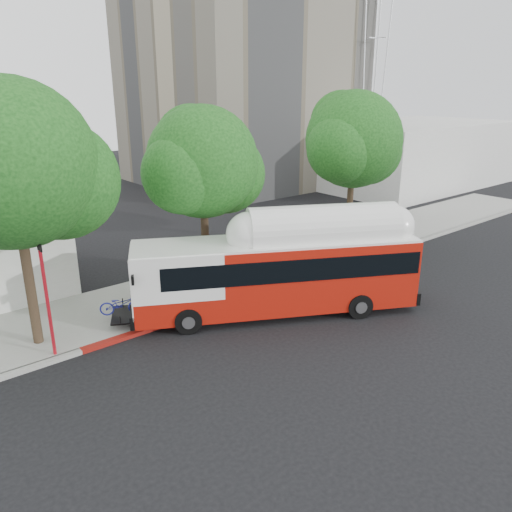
# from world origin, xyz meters

# --- Properties ---
(ground) EXTENTS (120.00, 120.00, 0.00)m
(ground) POSITION_xyz_m (0.00, 0.00, 0.00)
(ground) COLOR black
(ground) RESTS_ON ground
(sidewalk) EXTENTS (60.00, 5.00, 0.15)m
(sidewalk) POSITION_xyz_m (0.00, 6.50, 0.07)
(sidewalk) COLOR gray
(sidewalk) RESTS_ON ground
(curb_strip) EXTENTS (60.00, 0.30, 0.15)m
(curb_strip) POSITION_xyz_m (0.00, 3.90, 0.07)
(curb_strip) COLOR gray
(curb_strip) RESTS_ON ground
(red_curb_segment) EXTENTS (10.00, 0.32, 0.16)m
(red_curb_segment) POSITION_xyz_m (-3.00, 3.90, 0.08)
(red_curb_segment) COLOR maroon
(red_curb_segment) RESTS_ON ground
(street_tree_left) EXTENTS (6.67, 5.80, 9.74)m
(street_tree_left) POSITION_xyz_m (-8.53, 5.56, 6.60)
(street_tree_left) COLOR #2D2116
(street_tree_left) RESTS_ON ground
(street_tree_mid) EXTENTS (5.75, 5.00, 8.62)m
(street_tree_mid) POSITION_xyz_m (-0.59, 6.06, 5.91)
(street_tree_mid) COLOR #2D2116
(street_tree_mid) RESTS_ON ground
(street_tree_right) EXTENTS (6.21, 5.40, 9.18)m
(street_tree_right) POSITION_xyz_m (9.44, 5.86, 6.26)
(street_tree_right) COLOR #2D2116
(street_tree_right) RESTS_ON ground
(horizon_block) EXTENTS (20.00, 12.00, 6.00)m
(horizon_block) POSITION_xyz_m (30.00, 16.00, 3.00)
(horizon_block) COLOR silver
(horizon_block) RESTS_ON ground
(transit_bus) EXTENTS (12.26, 7.93, 3.77)m
(transit_bus) POSITION_xyz_m (-0.07, 1.89, 1.76)
(transit_bus) COLOR #A9170B
(transit_bus) RESTS_ON ground
(signal_pole) EXTENTS (0.12, 0.41, 4.33)m
(signal_pole) POSITION_xyz_m (-8.83, 4.17, 2.22)
(signal_pole) COLOR red
(signal_pole) RESTS_ON ground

